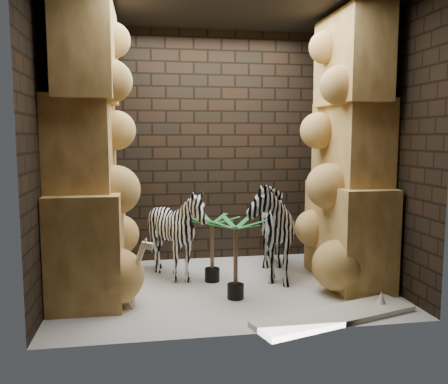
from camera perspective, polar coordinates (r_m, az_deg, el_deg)
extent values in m
plane|color=beige|center=(5.22, -0.03, -11.47)|extent=(3.50, 3.50, 0.00)
plane|color=black|center=(5.14, -0.03, 22.16)|extent=(3.50, 3.50, 0.00)
plane|color=black|center=(6.20, -1.96, 5.52)|extent=(3.50, 0.00, 3.50)
plane|color=black|center=(3.74, 3.16, 4.69)|extent=(3.50, 0.00, 3.50)
plane|color=black|center=(4.98, -20.38, 4.80)|extent=(0.00, 3.00, 3.00)
plane|color=black|center=(5.53, 18.23, 5.03)|extent=(0.00, 3.00, 3.00)
imported|color=white|center=(5.49, 5.17, -3.25)|extent=(0.73, 1.21, 1.36)
imported|color=white|center=(5.39, -5.80, -5.59)|extent=(1.13, 1.27, 0.97)
cube|color=beige|center=(4.49, 13.36, -14.45)|extent=(1.64, 0.84, 0.05)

